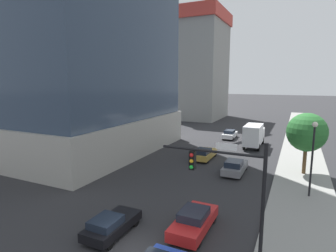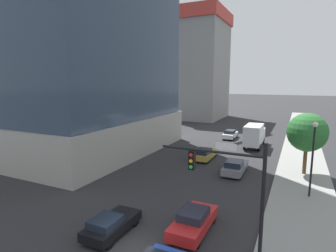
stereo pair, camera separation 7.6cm
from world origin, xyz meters
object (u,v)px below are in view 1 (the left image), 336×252
object	(u,v)px
construction_building	(198,61)
car_gray	(235,167)
street_lamp	(313,149)
box_truck	(254,135)
car_red	(194,221)
car_gold	(204,154)
car_black	(111,225)
car_white	(230,134)
traffic_light_pole	(230,178)
street_tree	(307,132)

from	to	relation	value
construction_building	car_gray	xyz separation A→B (m)	(18.43, -40.74, -14.07)
construction_building	street_lamp	bearing A→B (deg)	-60.23
box_truck	car_red	bearing A→B (deg)	-90.00
car_gold	car_black	xyz separation A→B (m)	(0.00, -18.79, -0.04)
car_white	box_truck	size ratio (longest dim) A/B	0.63
car_white	box_truck	xyz separation A→B (m)	(4.56, -4.69, 1.13)
car_white	car_gray	bearing A→B (deg)	-75.52
construction_building	car_black	size ratio (longest dim) A/B	8.04
car_gold	street_lamp	bearing A→B (deg)	-32.38
traffic_light_pole	box_truck	distance (m)	27.20
car_black	car_white	size ratio (longest dim) A/B	0.93
car_black	car_white	world-z (taller)	car_white
traffic_light_pole	street_tree	distance (m)	17.15
car_white	car_black	bearing A→B (deg)	-90.00
construction_building	car_black	distance (m)	59.17
traffic_light_pole	car_black	world-z (taller)	traffic_light_pole
construction_building	car_red	world-z (taller)	construction_building
street_tree	car_black	size ratio (longest dim) A/B	1.52
street_tree	car_white	distance (m)	18.99
box_truck	car_black	bearing A→B (deg)	-99.25
street_tree	car_gold	size ratio (longest dim) A/B	1.34
street_lamp	car_black	bearing A→B (deg)	-134.63
car_gold	car_red	bearing A→B (deg)	-74.29
traffic_light_pole	box_truck	xyz separation A→B (m)	(-2.52, 26.96, -2.62)
street_lamp	street_tree	bearing A→B (deg)	93.11
traffic_light_pole	street_tree	bearing A→B (deg)	76.52
traffic_light_pole	car_gold	xyz separation A→B (m)	(-7.08, 17.78, -3.77)
car_red	box_truck	size ratio (longest dim) A/B	0.67
traffic_light_pole	car_gray	distance (m)	14.72
car_gray	car_white	world-z (taller)	car_gray
street_tree	box_truck	distance (m)	12.45
car_red	traffic_light_pole	bearing A→B (deg)	-32.21
construction_building	car_gold	distance (m)	41.93
box_truck	car_gray	bearing A→B (deg)	-90.00
car_gold	car_gray	xyz separation A→B (m)	(4.56, -3.77, 0.03)
car_red	car_white	xyz separation A→B (m)	(-4.56, 30.06, 0.00)
traffic_light_pole	car_gold	size ratio (longest dim) A/B	1.36
traffic_light_pole	car_white	xyz separation A→B (m)	(-7.08, 31.65, -3.75)
construction_building	car_black	xyz separation A→B (m)	(13.87, -55.76, -14.14)
car_gold	car_red	world-z (taller)	car_red
traffic_light_pole	car_white	world-z (taller)	traffic_light_pole
car_black	box_truck	distance (m)	28.36
street_tree	car_red	bearing A→B (deg)	-113.37
street_tree	car_gray	distance (m)	7.97
street_tree	construction_building	bearing A→B (deg)	123.24
construction_building	car_white	xyz separation A→B (m)	(13.87, -23.10, -14.08)
street_tree	car_red	world-z (taller)	street_tree
street_lamp	car_gray	size ratio (longest dim) A/B	1.32
traffic_light_pole	car_gold	distance (m)	19.51
car_gold	box_truck	bearing A→B (deg)	63.60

